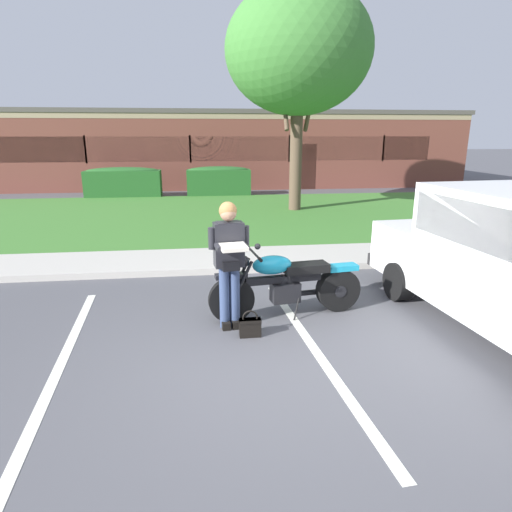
# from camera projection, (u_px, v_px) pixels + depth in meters

# --- Properties ---
(ground_plane) EXTENTS (140.00, 140.00, 0.00)m
(ground_plane) POSITION_uv_depth(u_px,v_px,m) (265.00, 359.00, 5.01)
(ground_plane) COLOR #4C4C51
(curb_strip) EXTENTS (60.00, 0.20, 0.12)m
(curb_strip) POSITION_uv_depth(u_px,v_px,m) (240.00, 269.00, 8.16)
(curb_strip) COLOR #B7B2A8
(curb_strip) RESTS_ON ground
(concrete_walk) EXTENTS (60.00, 1.50, 0.08)m
(concrete_walk) POSITION_uv_depth(u_px,v_px,m) (237.00, 258.00, 8.98)
(concrete_walk) COLOR #B7B2A8
(concrete_walk) RESTS_ON ground
(grass_lawn) EXTENTS (60.00, 8.77, 0.06)m
(grass_lawn) POSITION_uv_depth(u_px,v_px,m) (224.00, 215.00, 13.88)
(grass_lawn) COLOR #3D752D
(grass_lawn) RESTS_ON ground
(stall_stripe_0) EXTENTS (0.46, 4.40, 0.01)m
(stall_stripe_0) POSITION_uv_depth(u_px,v_px,m) (61.00, 363.00, 4.92)
(stall_stripe_0) COLOR silver
(stall_stripe_0) RESTS_ON ground
(stall_stripe_1) EXTENTS (0.46, 4.40, 0.01)m
(stall_stripe_1) POSITION_uv_depth(u_px,v_px,m) (314.00, 348.00, 5.27)
(stall_stripe_1) COLOR silver
(stall_stripe_1) RESTS_ON ground
(motorcycle) EXTENTS (2.24, 0.82, 1.18)m
(motorcycle) POSITION_uv_depth(u_px,v_px,m) (293.00, 283.00, 6.13)
(motorcycle) COLOR black
(motorcycle) RESTS_ON ground
(rider_person) EXTENTS (0.53, 0.61, 1.70)m
(rider_person) POSITION_uv_depth(u_px,v_px,m) (229.00, 256.00, 5.58)
(rider_person) COLOR black
(rider_person) RESTS_ON ground
(handbag) EXTENTS (0.28, 0.13, 0.36)m
(handbag) POSITION_uv_depth(u_px,v_px,m) (250.00, 326.00, 5.54)
(handbag) COLOR black
(handbag) RESTS_ON ground
(shade_tree) EXTENTS (4.60, 4.60, 7.00)m
(shade_tree) POSITION_uv_depth(u_px,v_px,m) (298.00, 51.00, 13.36)
(shade_tree) COLOR brown
(shade_tree) RESTS_ON ground
(hedge_left) EXTENTS (3.05, 0.90, 1.24)m
(hedge_left) POSITION_uv_depth(u_px,v_px,m) (123.00, 182.00, 17.75)
(hedge_left) COLOR #235623
(hedge_left) RESTS_ON ground
(hedge_center_left) EXTENTS (2.65, 0.90, 1.24)m
(hedge_center_left) POSITION_uv_depth(u_px,v_px,m) (219.00, 180.00, 18.22)
(hedge_center_left) COLOR #235623
(hedge_center_left) RESTS_ON ground
(brick_building) EXTENTS (27.12, 9.02, 3.64)m
(brick_building) POSITION_uv_depth(u_px,v_px,m) (192.00, 148.00, 23.71)
(brick_building) COLOR brown
(brick_building) RESTS_ON ground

